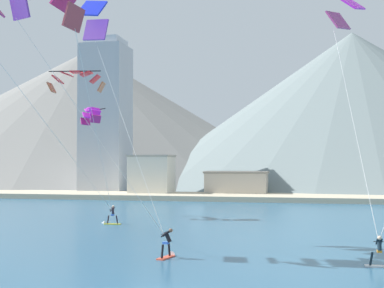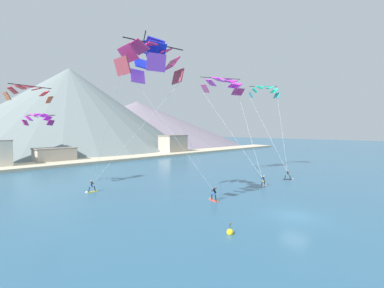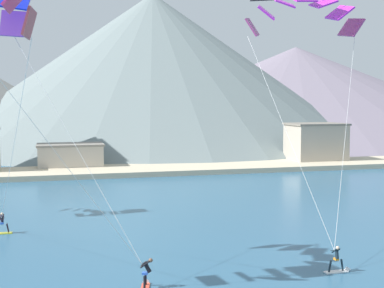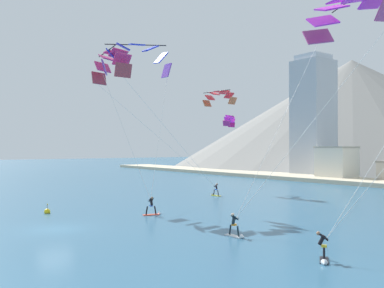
# 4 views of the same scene
# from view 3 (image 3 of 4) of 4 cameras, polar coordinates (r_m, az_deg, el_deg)

# --- Properties ---
(kitesurfer_near_lead) EXTENTS (1.75, 0.53, 1.68)m
(kitesurfer_near_lead) POSITION_cam_3_polar(r_m,az_deg,el_deg) (33.33, 15.47, -12.27)
(kitesurfer_near_lead) COLOR white
(kitesurfer_near_lead) RESTS_ON ground
(kitesurfer_mid_center) EXTENTS (0.81, 1.79, 1.75)m
(kitesurfer_mid_center) POSITION_cam_3_polar(r_m,az_deg,el_deg) (29.81, -4.92, -14.02)
(kitesurfer_mid_center) COLOR #E54C33
(kitesurfer_mid_center) RESTS_ON ground
(parafoil_kite_near_lead) EXTENTS (8.69, 12.00, 16.63)m
(parafoil_kite_near_lead) POSITION_cam_3_polar(r_m,az_deg,el_deg) (41.79, 11.76, 13.56)
(parafoil_kite_near_lead) COLOR #AC3D7F
(shoreline_strip) EXTENTS (180.00, 10.00, 0.70)m
(shoreline_strip) POSITION_cam_3_polar(r_m,az_deg,el_deg) (74.42, -9.79, -2.88)
(shoreline_strip) COLOR beige
(shoreline_strip) RESTS_ON ground
(shore_building_harbour_front) EXTENTS (8.60, 6.60, 6.46)m
(shore_building_harbour_front) POSITION_cam_3_polar(r_m,az_deg,el_deg) (86.68, 13.06, 0.06)
(shore_building_harbour_front) COLOR #A89E8E
(shore_building_harbour_front) RESTS_ON ground
(shore_building_promenade_mid) EXTENTS (9.33, 5.71, 3.87)m
(shore_building_promenade_mid) POSITION_cam_3_polar(r_m,az_deg,el_deg) (78.53, -12.84, -1.36)
(shore_building_promenade_mid) COLOR #B7AD9E
(shore_building_promenade_mid) RESTS_ON ground
(mountain_peak_west_ridge) EXTENTS (99.94, 99.94, 34.88)m
(mountain_peak_west_ridge) POSITION_cam_3_polar(r_m,az_deg,el_deg) (127.60, -4.19, 8.01)
(mountain_peak_west_ridge) COLOR slate
(mountain_peak_west_ridge) RESTS_ON ground
(mountain_peak_east_shoulder) EXTENTS (121.19, 121.19, 25.11)m
(mountain_peak_east_shoulder) POSITION_cam_3_polar(r_m,az_deg,el_deg) (156.12, 10.95, 5.54)
(mountain_peak_east_shoulder) COLOR slate
(mountain_peak_east_shoulder) RESTS_ON ground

